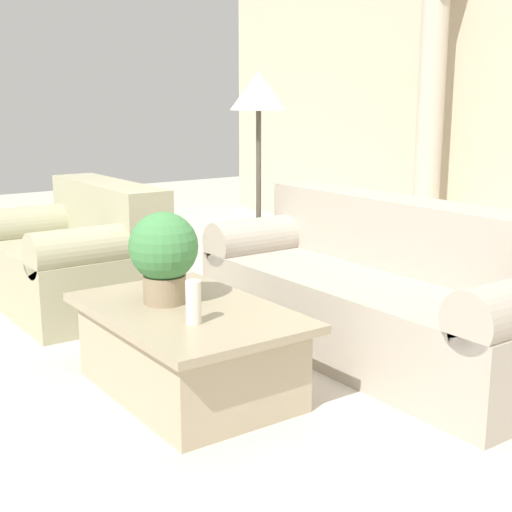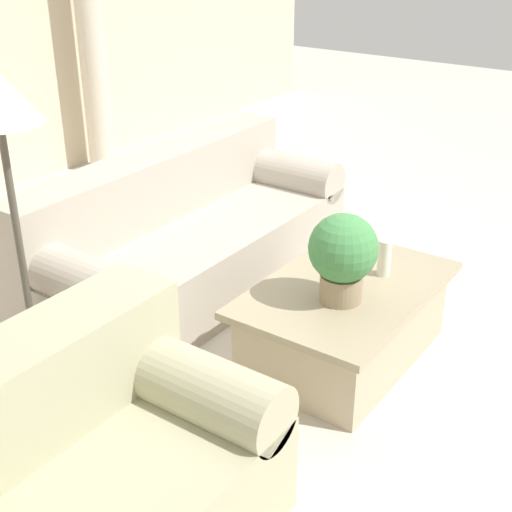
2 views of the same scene
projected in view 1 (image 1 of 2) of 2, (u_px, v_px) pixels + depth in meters
ground_plane at (259, 386)px, 3.59m from camera, size 16.00×16.00×0.00m
sofa_long at (381, 292)px, 4.03m from camera, size 2.22×0.89×0.85m
loveseat at (79, 256)px, 4.88m from camera, size 1.30×0.89×0.85m
coffee_table at (188, 349)px, 3.48m from camera, size 1.21×0.78×0.43m
potted_plant at (164, 252)px, 3.47m from camera, size 0.34×0.34×0.45m
pillar_candle at (194, 302)px, 3.18m from camera, size 0.07×0.07×0.20m
floor_lamp at (259, 106)px, 4.74m from camera, size 0.39×0.39×1.59m
column_left at (430, 119)px, 6.31m from camera, size 0.33×0.33×2.40m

